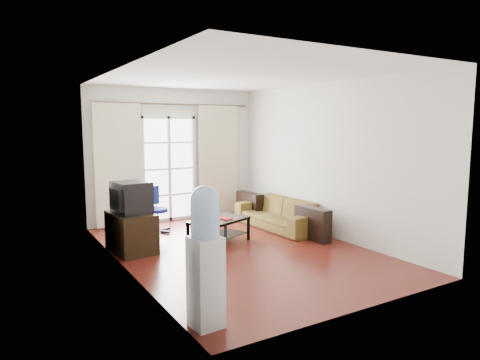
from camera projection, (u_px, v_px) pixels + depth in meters
name	position (u px, v px, depth m)	size (l,w,h in m)	color
floor	(238.00, 249.00, 6.79)	(5.20, 5.20, 0.00)	#5F1F16
ceiling	(238.00, 76.00, 6.44)	(5.20, 5.20, 0.00)	white
wall_back	(175.00, 155.00, 8.83)	(3.60, 0.02, 2.70)	white
wall_front	(366.00, 185.00, 4.40)	(3.60, 0.02, 2.70)	white
wall_left	(122.00, 171.00, 5.70)	(0.02, 5.20, 2.70)	white
wall_right	(326.00, 160.00, 7.53)	(0.02, 5.20, 2.70)	white
french_door	(169.00, 169.00, 8.75)	(1.16, 0.06, 2.15)	white
curtain_rod	(176.00, 104.00, 8.62)	(0.04, 0.04, 3.30)	#4C3F2D
curtain_left	(118.00, 165.00, 8.14)	(0.90, 0.07, 2.35)	beige
curtain_right	(218.00, 161.00, 9.23)	(0.90, 0.07, 2.35)	beige
radiator	(212.00, 201.00, 9.28)	(0.64, 0.12, 0.64)	gray
sofa	(278.00, 213.00, 8.18)	(0.82, 1.96, 0.57)	brown
coffee_table	(219.00, 228.00, 7.13)	(1.15, 0.90, 0.41)	silver
bowl	(202.00, 219.00, 6.98)	(0.31, 0.31, 0.06)	#33812F
book	(222.00, 219.00, 7.05)	(0.22, 0.26, 0.02)	#AC1815
remote	(219.00, 218.00, 7.11)	(0.17, 0.05, 0.02)	black
tv_stand	(132.00, 232.00, 6.64)	(0.56, 0.84, 0.62)	black
crt_tv	(130.00, 197.00, 6.57)	(0.60, 0.60, 0.48)	black
task_chair	(156.00, 219.00, 7.89)	(0.68, 0.68, 0.83)	black
water_cooler	(205.00, 254.00, 4.10)	(0.32, 0.31, 1.40)	silver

